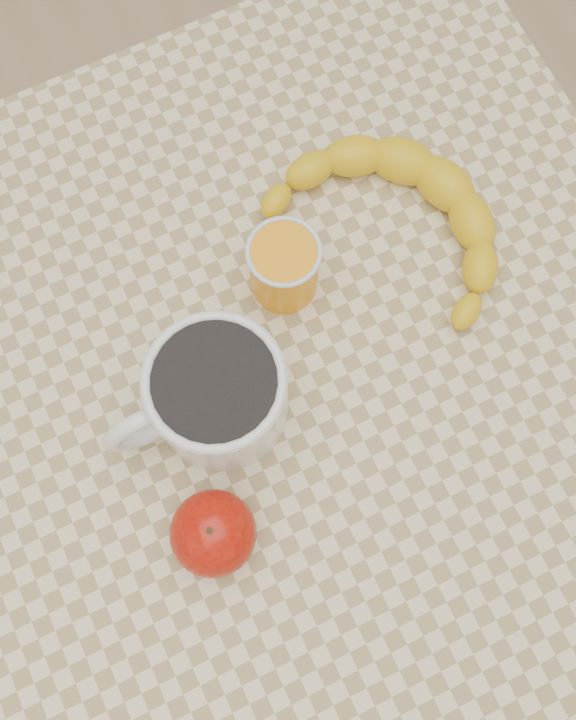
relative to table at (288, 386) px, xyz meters
name	(u,v)px	position (x,y,z in m)	size (l,w,h in m)	color
ground	(288,469)	(0.00, 0.00, -0.66)	(3.00, 3.00, 0.00)	tan
table	(288,386)	(0.00, 0.00, 0.00)	(0.80, 0.80, 0.75)	beige
coffee_mug	(215,395)	(-0.08, -0.01, 0.14)	(0.17, 0.13, 0.11)	white
orange_juice_glass	(284,267)	(0.03, 0.08, 0.13)	(0.07, 0.07, 0.08)	orange
apple	(213,533)	(-0.13, -0.12, 0.12)	(0.09, 0.09, 0.07)	#8C0904
banana	(399,221)	(0.16, 0.08, 0.11)	(0.30, 0.35, 0.05)	gold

